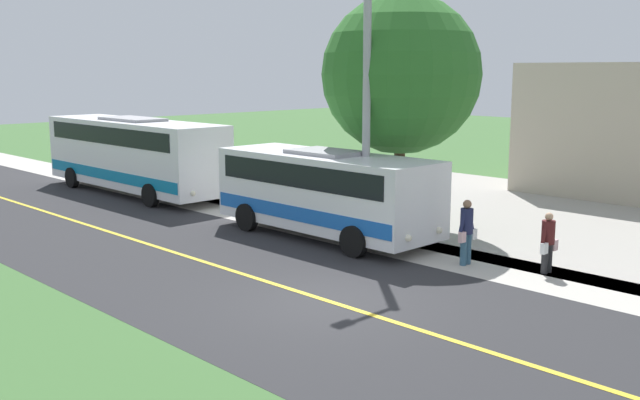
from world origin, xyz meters
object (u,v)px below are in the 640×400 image
(transit_bus_rear, at_px, (134,152))
(pedestrian_waiting, at_px, (466,230))
(shuttle_bus_front, at_px, (326,189))
(tree_curbside, at_px, (401,74))
(street_light_pole, at_px, (364,83))
(pedestrian_with_bags, at_px, (548,241))

(transit_bus_rear, bearing_deg, pedestrian_waiting, 91.04)
(shuttle_bus_front, distance_m, tree_curbside, 4.56)
(pedestrian_waiting, bearing_deg, transit_bus_rear, -88.96)
(pedestrian_waiting, bearing_deg, shuttle_bus_front, -86.50)
(transit_bus_rear, distance_m, street_light_pole, 13.07)
(street_light_pole, relative_size, tree_curbside, 1.15)
(tree_curbside, bearing_deg, pedestrian_waiting, 60.05)
(shuttle_bus_front, relative_size, pedestrian_with_bags, 4.89)
(tree_curbside, bearing_deg, pedestrian_with_bags, 74.76)
(shuttle_bus_front, distance_m, pedestrian_with_bags, 7.06)
(transit_bus_rear, xyz_separation_m, pedestrian_waiting, (-0.30, 16.46, -0.80))
(shuttle_bus_front, xyz_separation_m, street_light_pole, (-0.34, 1.26, 3.28))
(pedestrian_waiting, bearing_deg, tree_curbside, -119.95)
(shuttle_bus_front, distance_m, street_light_pole, 3.53)
(pedestrian_with_bags, height_order, pedestrian_waiting, pedestrian_waiting)
(pedestrian_with_bags, distance_m, pedestrian_waiting, 2.09)
(pedestrian_with_bags, relative_size, tree_curbside, 0.21)
(shuttle_bus_front, bearing_deg, pedestrian_waiting, 93.50)
(pedestrian_waiting, distance_m, tree_curbside, 6.51)
(pedestrian_with_bags, distance_m, tree_curbside, 7.78)
(pedestrian_with_bags, distance_m, street_light_pole, 6.96)
(shuttle_bus_front, distance_m, transit_bus_rear, 11.46)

